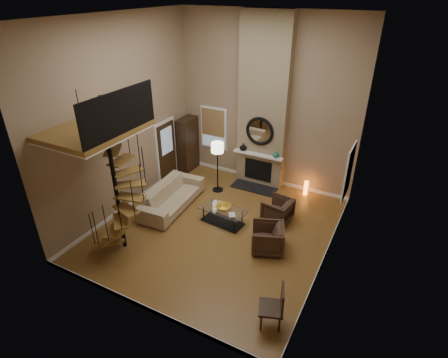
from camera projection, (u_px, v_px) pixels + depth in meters
The scene contains 33 objects.
ground at pixel (217, 229), 10.22m from camera, with size 6.00×6.50×0.01m, color olive.
back_wall at pixel (266, 103), 11.43m from camera, with size 6.00×0.02×5.50m, color #987F62.
front_wall at pixel (128, 200), 6.38m from camera, with size 6.00×0.02×5.50m, color #987F62.
left_wall at pixel (123, 119), 10.13m from camera, with size 0.02×6.50×5.50m, color #987F62.
right_wall at pixel (340, 163), 7.68m from camera, with size 0.02×6.50×5.50m, color #987F62.
ceiling at pixel (215, 16), 7.59m from camera, with size 6.00×6.50×0.01m, color silver.
baseboard_back at pixel (262, 178), 12.71m from camera, with size 6.00×0.02×0.12m, color white.
baseboard_front at pixel (144, 307), 7.68m from camera, with size 6.00×0.02×0.12m, color white.
baseboard_left at pixel (134, 200), 11.41m from camera, with size 0.02×6.50×0.12m, color white.
baseboard_right at pixel (323, 260), 8.97m from camera, with size 0.02×6.50×0.12m, color white.
chimney_breast at pixel (264, 105), 11.28m from camera, with size 1.60×0.38×5.50m, color #887758.
hearth at pixel (254, 188), 12.21m from camera, with size 1.50×0.60×0.04m, color black.
firebox at pixel (258, 170), 12.18m from camera, with size 0.95×0.02×0.72m, color black.
mantel at pixel (258, 155), 11.83m from camera, with size 1.70×0.18×0.06m, color white.
mirror_frame at pixel (260, 131), 11.49m from camera, with size 0.94×0.94×0.10m, color black.
mirror_disc at pixel (260, 131), 11.50m from camera, with size 0.80×0.80×0.01m, color white.
vase_left at pixel (243, 147), 12.01m from camera, with size 0.24×0.24×0.25m, color black.
vase_right at pixel (276, 154), 11.55m from camera, with size 0.20×0.20×0.21m, color #1B6056.
window_back at pixel (214, 127), 12.72m from camera, with size 1.02×0.06×1.52m.
window_right at pixel (349, 171), 9.78m from camera, with size 0.06×1.02×1.52m.
entry_door at pixel (166, 151), 12.32m from camera, with size 0.10×1.05×2.16m.
loft at pixel (98, 129), 8.11m from camera, with size 1.70×2.20×1.09m.
spiral_stair at pixel (116, 187), 8.70m from camera, with size 1.47×1.47×4.06m.
hutch at pixel (188, 145), 13.08m from camera, with size 0.42×0.89×1.99m, color #321F10.
sofa at pixel (172, 195), 11.04m from camera, with size 2.50×0.98×0.73m, color tan.
armchair_near at pixel (280, 211), 10.37m from camera, with size 0.74×0.77×0.70m, color #432B1F.
armchair_far at pixel (271, 238), 9.26m from camera, with size 0.79×0.82×0.74m, color #432B1F.
coffee_table at pixel (223, 214), 10.34m from camera, with size 1.38×0.79×0.48m.
bowl at pixel (223, 207), 10.28m from camera, with size 0.42×0.42×0.10m, color gold.
book at pixel (231, 215), 9.99m from camera, with size 0.18×0.24×0.02m, color gray.
floor_lamp at pixel (217, 151), 11.43m from camera, with size 0.40×0.40×1.71m.
accent_lamp at pixel (306, 188), 11.72m from camera, with size 0.13×0.13×0.48m, color orange.
side_chair at pixel (276, 305), 7.12m from camera, with size 0.62×0.62×1.00m.
Camera 1 is at (4.03, -7.26, 6.13)m, focal length 29.00 mm.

